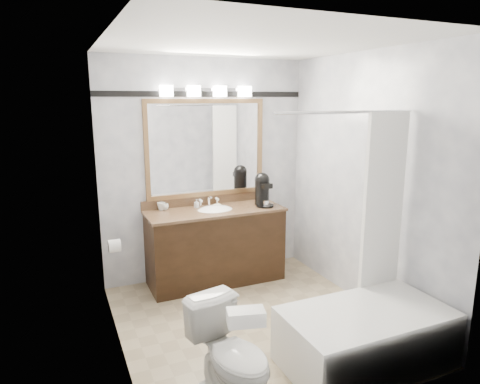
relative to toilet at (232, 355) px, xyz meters
name	(u,v)px	position (x,y,z in m)	size (l,w,h in m)	color
room	(255,192)	(0.59, 0.90, 0.90)	(2.42, 2.62, 2.52)	tan
vanity	(215,244)	(0.59, 1.91, 0.09)	(1.53, 0.58, 0.97)	black
mirror	(206,148)	(0.59, 2.18, 1.15)	(1.40, 0.04, 1.10)	olive
vanity_light_bar	(207,91)	(0.59, 2.12, 1.78)	(1.02, 0.14, 0.12)	silver
accent_stripe	(205,94)	(0.59, 2.19, 1.75)	(2.40, 0.01, 0.06)	black
bathtub	(366,329)	(1.15, 0.00, -0.07)	(1.30, 0.75, 1.96)	white
tp_roll	(114,246)	(-0.55, 1.56, 0.35)	(0.12, 0.12, 0.11)	white
toilet	(232,355)	(0.00, 0.00, 0.00)	(0.39, 0.68, 0.70)	white
tissue_box	(246,317)	(0.00, -0.22, 0.40)	(0.23, 0.13, 0.09)	white
coffee_maker	(262,189)	(1.15, 1.86, 0.70)	(0.20, 0.25, 0.38)	black
cup_left	(165,207)	(0.08, 2.12, 0.53)	(0.09, 0.09, 0.07)	white
cup_right	(161,206)	(0.04, 2.13, 0.54)	(0.09, 0.09, 0.08)	white
soap_bottle_a	(197,203)	(0.43, 2.07, 0.55)	(0.04, 0.04, 0.10)	white
soap_bar	(217,205)	(0.66, 2.03, 0.51)	(0.08, 0.05, 0.02)	beige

